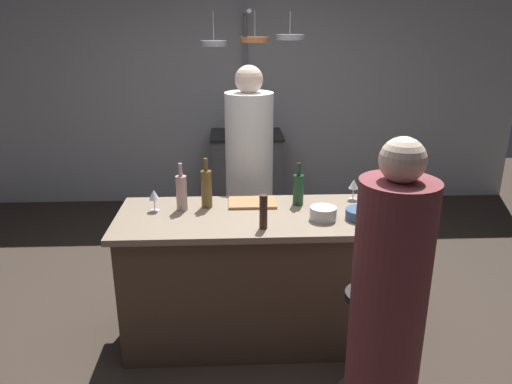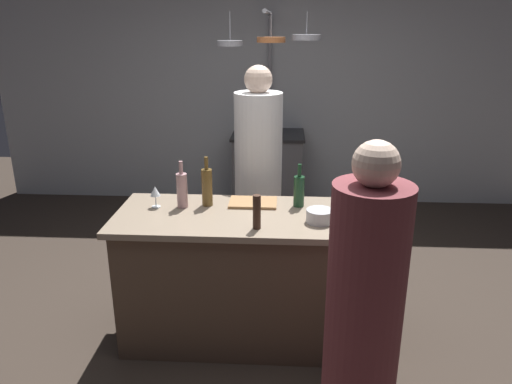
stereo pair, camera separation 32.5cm
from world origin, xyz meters
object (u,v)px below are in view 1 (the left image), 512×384
at_px(wine_bottle_rose, 182,192).
at_px(wine_glass_near_left_guest, 154,196).
at_px(mixing_bowl_blue, 360,214).
at_px(wine_bottle_amber, 206,188).
at_px(bar_stool_right, 365,340).
at_px(chef, 249,186).
at_px(pepper_mill, 263,212).
at_px(wine_glass_near_right_guest, 354,185).
at_px(mixing_bowl_steel, 323,213).
at_px(stove_range, 247,172).
at_px(wine_bottle_green, 298,189).
at_px(guest_right, 386,322).
at_px(cutting_board, 252,203).

xyz_separation_m(wine_bottle_rose, wine_glass_near_left_guest, (-0.18, -0.02, -0.02)).
bearing_deg(mixing_bowl_blue, wine_bottle_amber, 165.15).
bearing_deg(bar_stool_right, chef, 112.74).
height_order(pepper_mill, wine_glass_near_right_guest, pepper_mill).
xyz_separation_m(chef, mixing_bowl_steel, (0.43, -0.92, 0.12)).
relative_size(stove_range, wine_bottle_amber, 2.66).
height_order(wine_bottle_green, wine_glass_near_left_guest, wine_bottle_green).
bearing_deg(stove_range, wine_glass_near_right_guest, -72.91).
bearing_deg(wine_glass_near_left_guest, stove_range, 74.30).
distance_m(chef, wine_bottle_amber, 0.76).
bearing_deg(mixing_bowl_steel, wine_glass_near_left_guest, 169.66).
distance_m(stove_range, wine_bottle_rose, 2.46).
bearing_deg(mixing_bowl_blue, wine_bottle_rose, 169.31).
bearing_deg(mixing_bowl_steel, bar_stool_right, -71.62).
xyz_separation_m(pepper_mill, wine_glass_near_left_guest, (-0.69, 0.31, 0.00)).
xyz_separation_m(guest_right, wine_bottle_amber, (-0.88, 1.15, 0.28)).
height_order(wine_bottle_green, mixing_bowl_blue, wine_bottle_green).
relative_size(wine_bottle_rose, wine_glass_near_right_guest, 2.16).
relative_size(wine_bottle_green, wine_glass_near_left_guest, 1.99).
height_order(cutting_board, wine_bottle_amber, wine_bottle_amber).
bearing_deg(wine_bottle_amber, bar_stool_right, -40.45).
bearing_deg(wine_bottle_amber, mixing_bowl_blue, -14.85).
bearing_deg(mixing_bowl_blue, wine_glass_near_left_guest, 171.40).
distance_m(chef, bar_stool_right, 1.62).
relative_size(chef, wine_glass_near_right_guest, 12.10).
height_order(wine_bottle_rose, wine_glass_near_left_guest, wine_bottle_rose).
height_order(wine_glass_near_right_guest, mixing_bowl_steel, wine_glass_near_right_guest).
bearing_deg(cutting_board, bar_stool_right, -53.53).
bearing_deg(cutting_board, mixing_bowl_steel, -34.61).
relative_size(stove_range, wine_bottle_rose, 2.83).
distance_m(pepper_mill, mixing_bowl_steel, 0.40).
xyz_separation_m(pepper_mill, wine_bottle_amber, (-0.35, 0.37, 0.03)).
height_order(cutting_board, mixing_bowl_blue, mixing_bowl_blue).
distance_m(stove_range, wine_bottle_green, 2.37).
height_order(stove_range, chef, chef).
distance_m(stove_range, mixing_bowl_steel, 2.63).
height_order(chef, guest_right, chef).
height_order(stove_range, mixing_bowl_steel, mixing_bowl_steel).
distance_m(chef, wine_bottle_green, 0.74).
xyz_separation_m(wine_glass_near_left_guest, mixing_bowl_steel, (1.07, -0.20, -0.06)).
bearing_deg(mixing_bowl_steel, mixing_bowl_blue, -0.48).
xyz_separation_m(chef, wine_glass_near_left_guest, (-0.64, -0.72, 0.19)).
xyz_separation_m(bar_stool_right, mixing_bowl_steel, (-0.17, 0.52, 0.56)).
bearing_deg(wine_glass_near_left_guest, wine_bottle_rose, 5.06).
xyz_separation_m(wine_glass_near_right_guest, mixing_bowl_steel, (-0.27, -0.35, -0.06)).
bearing_deg(pepper_mill, guest_right, -56.09).
bearing_deg(wine_bottle_rose, guest_right, -46.93).
relative_size(guest_right, wine_bottle_amber, 4.87).
bearing_deg(bar_stool_right, wine_glass_near_right_guest, 83.54).
xyz_separation_m(wine_bottle_amber, mixing_bowl_steel, (0.73, -0.25, -0.09)).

